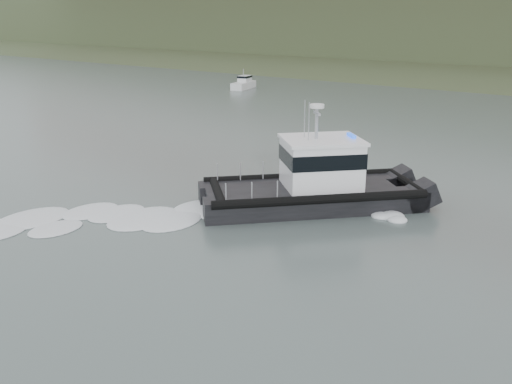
% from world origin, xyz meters
% --- Properties ---
extents(ground, '(400.00, 400.00, 0.00)m').
position_xyz_m(ground, '(0.00, 0.00, 0.00)').
color(ground, '#495754').
rests_on(ground, ground).
extents(patrol_boat, '(11.80, 12.41, 6.10)m').
position_xyz_m(patrol_boat, '(-1.88, 14.54, 1.53)').
color(patrol_boat, black).
rests_on(patrol_boat, ground).
extents(motorboat, '(3.20, 5.75, 3.00)m').
position_xyz_m(motorboat, '(-39.94, 54.74, 0.75)').
color(motorboat, silver).
rests_on(motorboat, ground).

